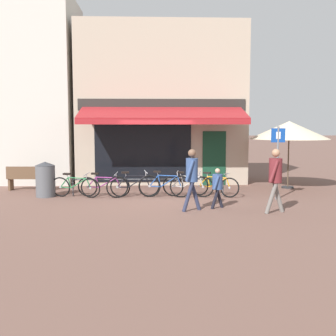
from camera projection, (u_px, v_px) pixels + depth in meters
ground_plane at (157, 197)px, 13.66m from camera, size 160.00×160.00×0.00m
shop_front at (161, 105)px, 17.51m from camera, size 6.73×4.71×6.36m
neighbour_building at (6, 91)px, 17.70m from camera, size 5.90×4.00×7.53m
bike_rack_rail at (149, 181)px, 13.92m from camera, size 5.07×0.04×0.57m
bicycle_green at (75, 187)px, 13.58m from camera, size 1.68×0.69×0.82m
bicycle_purple at (104, 186)px, 13.70m from camera, size 1.74×0.53×0.82m
bicycle_black at (133, 186)px, 13.60m from camera, size 1.74×0.54×0.86m
bicycle_blue at (165, 185)px, 13.63m from camera, size 1.73×0.52×0.86m
bicycle_silver at (188, 186)px, 13.70m from camera, size 1.66×0.67×0.86m
bicycle_orange at (214, 186)px, 13.82m from camera, size 1.55×0.86×0.79m
pedestrian_adult at (192, 173)px, 11.41m from camera, size 0.56×0.57×1.70m
pedestrian_child at (217, 184)px, 11.80m from camera, size 0.40×0.48×1.14m
pedestrian_second_adult at (275, 174)px, 11.14m from camera, size 0.59×0.55×1.73m
litter_bin at (45, 179)px, 13.73m from camera, size 0.64×0.64×1.15m
parking_sign at (278, 155)px, 13.15m from camera, size 0.44×0.07×2.30m
cafe_parasol at (289, 130)px, 15.47m from camera, size 2.92×2.92×2.48m
park_bench at (30, 177)px, 15.08m from camera, size 1.62×0.51×0.87m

